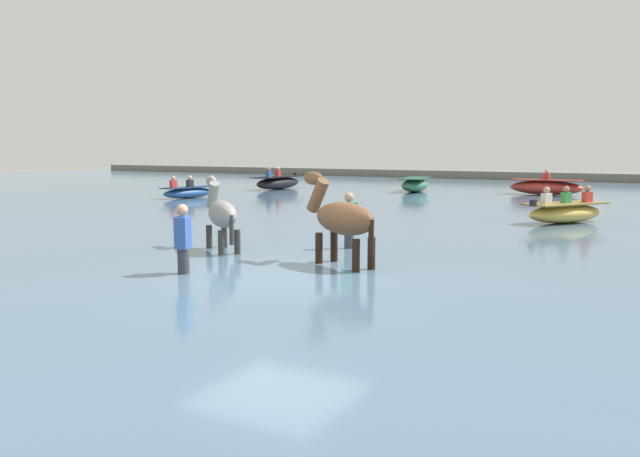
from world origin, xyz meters
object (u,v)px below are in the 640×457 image
Objects in this scene: horse_trailing_bay at (342,221)px; boat_near_starboard at (278,183)px; boat_distant_west at (415,185)px; person_wading_mid at (349,228)px; horse_lead_grey at (221,216)px; boat_mid_channel at (546,187)px; boat_mid_outer at (188,192)px; person_spectator_far at (183,249)px; boat_far_inshore at (565,212)px.

boat_near_starboard is (-12.78, 17.83, -0.48)m from horse_trailing_bay.
horse_trailing_bay reaches higher than boat_near_starboard.
person_wading_mid is (5.19, -17.47, 0.09)m from boat_distant_west.
boat_distant_west is (-3.02, 19.04, -0.39)m from horse_lead_grey.
boat_mid_channel is 1.01× the size of boat_distant_west.
boat_mid_outer is 16.98m from person_spectator_far.
person_spectator_far is at bearing -106.96° from person_wading_mid.
boat_far_inshore is 7.91m from person_wading_mid.
horse_trailing_bay is 9.46m from boat_far_inshore.
horse_lead_grey is at bearing 112.70° from person_spectator_far.
boat_mid_channel reaches higher than boat_near_starboard.
boat_distant_west is at bearing 100.61° from person_spectator_far.
person_wading_mid is at bearing 112.84° from horse_trailing_bay.
boat_distant_west is at bearing 50.46° from boat_mid_outer.
person_wading_mid reaches higher than boat_near_starboard.
boat_distant_west is 0.91× the size of boat_near_starboard.
horse_trailing_bay is at bearing 44.79° from person_spectator_far.
horse_lead_grey is 10.32m from boat_far_inshore.
person_wading_mid is at bearing 73.04° from person_spectator_far.
horse_trailing_bay is 20.28m from boat_mid_channel.
horse_lead_grey is 14.58m from boat_mid_outer.
horse_lead_grey is 0.60× the size of boat_mid_channel.
boat_mid_outer is at bearing -144.13° from boat_mid_channel.
boat_near_starboard is at bearing 150.24° from boat_far_inshore.
boat_mid_channel is 1.24× the size of boat_mid_outer.
person_spectator_far reaches higher than boat_far_inshore.
boat_mid_channel is at bearing 8.57° from boat_distant_west.
horse_lead_grey is 3.00m from horse_trailing_bay.
person_wading_mid is (12.10, -9.11, 0.17)m from boat_mid_outer.
boat_far_inshore is at bearing 75.07° from horse_trailing_bay.
horse_trailing_bay is at bearing -67.16° from person_wading_mid.
horse_trailing_bay is 0.65× the size of boat_distant_west.
horse_lead_grey is 0.55× the size of boat_near_starboard.
boat_near_starboard is at bearing 118.55° from person_spectator_far.
boat_far_inshore is 13.28m from boat_distant_west.
boat_far_inshore is 0.84× the size of boat_distant_west.
boat_distant_west is 21.75m from person_spectator_far.
horse_lead_grey reaches higher than boat_distant_west.
boat_mid_channel reaches higher than boat_distant_west.
horse_lead_grey reaches higher than boat_near_starboard.
horse_trailing_bay reaches higher than person_wading_mid.
horse_lead_grey is 0.93× the size of horse_trailing_bay.
horse_trailing_bay reaches higher than boat_mid_channel.
boat_far_inshore is 0.76× the size of boat_near_starboard.
boat_near_starboard is (-15.21, 8.70, 0.03)m from boat_far_inshore.
person_spectator_far reaches higher than boat_mid_channel.
boat_mid_outer is 6.80m from boat_near_starboard.
person_wading_mid is at bearing -53.04° from boat_near_starboard.
boat_distant_west is at bearing 107.19° from horse_trailing_bay.
boat_distant_west is 2.00× the size of person_wading_mid.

